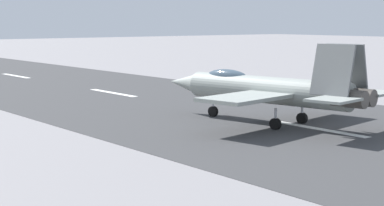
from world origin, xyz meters
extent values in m
plane|color=gray|center=(0.00, 0.00, 0.00)|extent=(400.00, 400.00, 0.00)
cube|color=#39393B|center=(0.00, 0.00, 0.01)|extent=(240.00, 26.00, 0.02)
cube|color=white|center=(-0.05, 0.00, 0.02)|extent=(8.00, 0.70, 0.00)
cube|color=white|center=(25.79, 0.00, 0.02)|extent=(8.00, 0.70, 0.00)
cube|color=white|center=(49.62, 0.00, 0.02)|extent=(8.00, 0.70, 0.00)
cylinder|color=#919892|center=(3.51, 1.10, 2.32)|extent=(12.60, 4.01, 1.84)
cone|color=#919892|center=(11.07, 2.45, 2.32)|extent=(3.11, 2.05, 1.56)
ellipsoid|color=#3F5160|center=(6.97, 1.72, 3.01)|extent=(3.74, 1.72, 1.10)
cylinder|color=#47423D|center=(-2.88, 0.51, 2.32)|extent=(2.36, 1.47, 1.10)
cylinder|color=#47423D|center=(-2.69, -0.57, 2.32)|extent=(2.36, 1.47, 1.10)
cube|color=#919892|center=(1.85, 4.69, 2.22)|extent=(4.37, 6.32, 0.24)
cube|color=#919892|center=(3.20, -2.84, 2.22)|extent=(4.37, 6.32, 0.24)
cube|color=#919892|center=(-3.21, 2.33, 2.42)|extent=(2.86, 3.18, 0.16)
cube|color=#919892|center=(-2.36, -2.39, 2.42)|extent=(2.86, 3.18, 0.16)
cube|color=slate|center=(-2.00, 1.03, 4.02)|extent=(2.73, 1.39, 3.14)
cube|color=slate|center=(-1.68, -0.74, 4.02)|extent=(2.73, 1.39, 3.14)
cylinder|color=silver|center=(8.23, 1.95, 0.70)|extent=(0.18, 0.18, 1.40)
cylinder|color=black|center=(8.23, 1.95, 0.38)|extent=(0.80, 0.43, 0.76)
cylinder|color=silver|center=(1.46, 2.36, 0.70)|extent=(0.18, 0.18, 1.40)
cylinder|color=black|center=(1.46, 2.36, 0.38)|extent=(0.80, 0.43, 0.76)
cylinder|color=silver|center=(2.02, -0.79, 0.70)|extent=(0.18, 0.18, 1.40)
cylinder|color=black|center=(2.02, -0.79, 0.38)|extent=(0.80, 0.43, 0.76)
cube|color=#1E2338|center=(17.34, -9.12, 0.46)|extent=(0.24, 0.36, 0.91)
cube|color=orange|center=(17.34, -9.12, 1.13)|extent=(0.52, 0.48, 0.62)
sphere|color=tan|center=(17.34, -9.12, 1.61)|extent=(0.22, 0.22, 0.22)
cylinder|color=orange|center=(17.09, -9.28, 1.10)|extent=(0.10, 0.10, 0.59)
cylinder|color=orange|center=(17.59, -8.95, 1.10)|extent=(0.10, 0.10, 0.59)
cone|color=orange|center=(8.28, -12.47, 0.28)|extent=(0.44, 0.44, 0.55)
camera|label=1|loc=(-26.95, 31.30, 7.04)|focal=59.00mm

